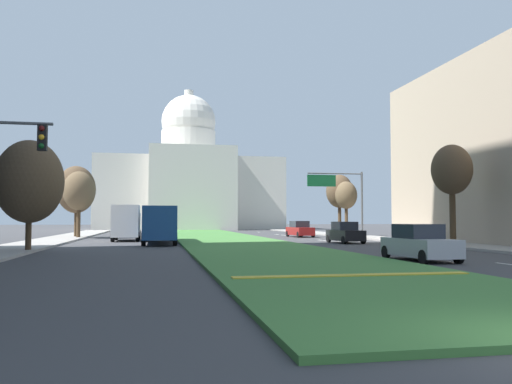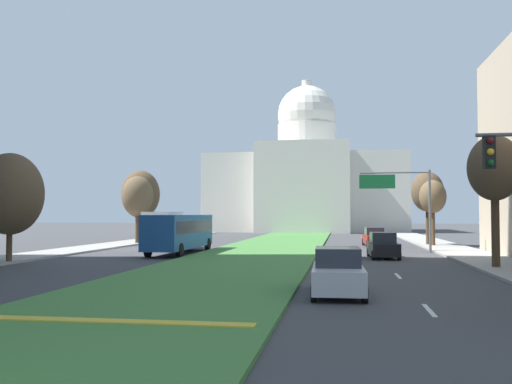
{
  "view_description": "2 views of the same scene",
  "coord_description": "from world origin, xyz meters",
  "px_view_note": "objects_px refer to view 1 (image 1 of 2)",
  "views": [
    {
      "loc": [
        -6.41,
        -7.03,
        2.01
      ],
      "look_at": [
        1.6,
        34.67,
        4.16
      ],
      "focal_mm": 36.97,
      "sensor_mm": 36.0,
      "label": 1
    },
    {
      "loc": [
        6.22,
        -4.86,
        3.01
      ],
      "look_at": [
        -1.59,
        46.02,
        5.05
      ],
      "focal_mm": 39.26,
      "sensor_mm": 36.0,
      "label": 2
    }
  ],
  "objects_px": {
    "street_tree_left_distant": "(76,190)",
    "street_tree_right_mid": "(452,171)",
    "city_bus": "(159,222)",
    "street_tree_right_distant": "(339,192)",
    "box_truck_delivery": "(126,222)",
    "overhead_guide_sign": "(341,191)",
    "sedan_lead_stopped": "(419,243)",
    "sedan_distant": "(300,230)",
    "street_tree_left_mid": "(30,182)",
    "sedan_midblock": "(345,233)",
    "street_tree_right_far": "(346,196)",
    "street_tree_left_far": "(79,191)",
    "capitol_building": "(189,185)"
  },
  "relations": [
    {
      "from": "overhead_guide_sign",
      "to": "street_tree_right_far",
      "type": "bearing_deg",
      "value": 66.57
    },
    {
      "from": "street_tree_left_mid",
      "to": "city_bus",
      "type": "bearing_deg",
      "value": 52.18
    },
    {
      "from": "capitol_building",
      "to": "city_bus",
      "type": "bearing_deg",
      "value": -95.83
    },
    {
      "from": "street_tree_right_mid",
      "to": "street_tree_right_far",
      "type": "height_order",
      "value": "street_tree_right_mid"
    },
    {
      "from": "sedan_distant",
      "to": "street_tree_left_far",
      "type": "bearing_deg",
      "value": -179.31
    },
    {
      "from": "sedan_lead_stopped",
      "to": "box_truck_delivery",
      "type": "bearing_deg",
      "value": 120.28
    },
    {
      "from": "street_tree_right_mid",
      "to": "box_truck_delivery",
      "type": "height_order",
      "value": "street_tree_right_mid"
    },
    {
      "from": "sedan_lead_stopped",
      "to": "sedan_midblock",
      "type": "xyz_separation_m",
      "value": [
        2.93,
        17.87,
        0.0
      ]
    },
    {
      "from": "street_tree_right_far",
      "to": "city_bus",
      "type": "bearing_deg",
      "value": -149.77
    },
    {
      "from": "capitol_building",
      "to": "street_tree_left_far",
      "type": "distance_m",
      "value": 49.72
    },
    {
      "from": "street_tree_left_distant",
      "to": "sedan_distant",
      "type": "xyz_separation_m",
      "value": [
        23.84,
        -2.28,
        -4.26
      ]
    },
    {
      "from": "overhead_guide_sign",
      "to": "street_tree_right_far",
      "type": "height_order",
      "value": "overhead_guide_sign"
    },
    {
      "from": "street_tree_left_distant",
      "to": "street_tree_right_mid",
      "type": "bearing_deg",
      "value": -39.31
    },
    {
      "from": "overhead_guide_sign",
      "to": "capitol_building",
      "type": "bearing_deg",
      "value": 101.18
    },
    {
      "from": "overhead_guide_sign",
      "to": "box_truck_delivery",
      "type": "bearing_deg",
      "value": 175.51
    },
    {
      "from": "sedan_distant",
      "to": "street_tree_right_distant",
      "type": "bearing_deg",
      "value": 14.93
    },
    {
      "from": "street_tree_left_mid",
      "to": "sedan_lead_stopped",
      "type": "distance_m",
      "value": 22.68
    },
    {
      "from": "box_truck_delivery",
      "to": "city_bus",
      "type": "relative_size",
      "value": 0.58
    },
    {
      "from": "overhead_guide_sign",
      "to": "sedan_lead_stopped",
      "type": "height_order",
      "value": "overhead_guide_sign"
    },
    {
      "from": "street_tree_left_mid",
      "to": "sedan_lead_stopped",
      "type": "xyz_separation_m",
      "value": [
        19.93,
        -10.28,
        -3.42
      ]
    },
    {
      "from": "overhead_guide_sign",
      "to": "street_tree_right_distant",
      "type": "height_order",
      "value": "street_tree_right_distant"
    },
    {
      "from": "street_tree_left_mid",
      "to": "box_truck_delivery",
      "type": "distance_m",
      "value": 16.38
    },
    {
      "from": "sedan_midblock",
      "to": "street_tree_left_mid",
      "type": "bearing_deg",
      "value": -161.64
    },
    {
      "from": "street_tree_left_mid",
      "to": "street_tree_left_distant",
      "type": "height_order",
      "value": "street_tree_left_distant"
    },
    {
      "from": "street_tree_left_distant",
      "to": "capitol_building",
      "type": "bearing_deg",
      "value": 72.01
    },
    {
      "from": "sedan_distant",
      "to": "city_bus",
      "type": "xyz_separation_m",
      "value": [
        -15.29,
        -12.17,
        0.95
      ]
    },
    {
      "from": "street_tree_left_distant",
      "to": "sedan_distant",
      "type": "bearing_deg",
      "value": -5.46
    },
    {
      "from": "overhead_guide_sign",
      "to": "sedan_lead_stopped",
      "type": "bearing_deg",
      "value": -101.55
    },
    {
      "from": "street_tree_right_far",
      "to": "street_tree_left_distant",
      "type": "distance_m",
      "value": 29.27
    },
    {
      "from": "sedan_lead_stopped",
      "to": "box_truck_delivery",
      "type": "relative_size",
      "value": 0.72
    },
    {
      "from": "street_tree_right_distant",
      "to": "box_truck_delivery",
      "type": "height_order",
      "value": "street_tree_right_distant"
    },
    {
      "from": "street_tree_left_far",
      "to": "city_bus",
      "type": "distance_m",
      "value": 14.6
    },
    {
      "from": "box_truck_delivery",
      "to": "sedan_lead_stopped",
      "type": "bearing_deg",
      "value": -59.72
    },
    {
      "from": "capitol_building",
      "to": "sedan_midblock",
      "type": "bearing_deg",
      "value": -81.74
    },
    {
      "from": "street_tree_left_far",
      "to": "sedan_midblock",
      "type": "distance_m",
      "value": 27.38
    },
    {
      "from": "city_bus",
      "to": "street_tree_left_distant",
      "type": "bearing_deg",
      "value": 120.61
    },
    {
      "from": "street_tree_right_far",
      "to": "overhead_guide_sign",
      "type": "bearing_deg",
      "value": -113.43
    },
    {
      "from": "overhead_guide_sign",
      "to": "street_tree_left_distant",
      "type": "xyz_separation_m",
      "value": [
        -25.61,
        10.64,
        0.43
      ]
    },
    {
      "from": "street_tree_right_mid",
      "to": "sedan_midblock",
      "type": "distance_m",
      "value": 10.0
    },
    {
      "from": "overhead_guide_sign",
      "to": "city_bus",
      "type": "xyz_separation_m",
      "value": [
        -17.06,
        -3.8,
        -2.88
      ]
    },
    {
      "from": "overhead_guide_sign",
      "to": "city_bus",
      "type": "relative_size",
      "value": 0.59
    },
    {
      "from": "street_tree_left_mid",
      "to": "sedan_midblock",
      "type": "distance_m",
      "value": 24.32
    },
    {
      "from": "street_tree_left_far",
      "to": "city_bus",
      "type": "xyz_separation_m",
      "value": [
        7.92,
        -11.89,
        -3.02
      ]
    },
    {
      "from": "street_tree_right_mid",
      "to": "street_tree_right_far",
      "type": "distance_m",
      "value": 21.43
    },
    {
      "from": "street_tree_right_mid",
      "to": "city_bus",
      "type": "bearing_deg",
      "value": 155.46
    },
    {
      "from": "street_tree_right_far",
      "to": "sedan_lead_stopped",
      "type": "distance_m",
      "value": 33.64
    },
    {
      "from": "street_tree_right_mid",
      "to": "street_tree_left_far",
      "type": "xyz_separation_m",
      "value": [
        -28.49,
        21.29,
        -0.67
      ]
    },
    {
      "from": "sedan_midblock",
      "to": "sedan_distant",
      "type": "xyz_separation_m",
      "value": [
        0.23,
        14.63,
        0.0
      ]
    },
    {
      "from": "street_tree_right_mid",
      "to": "street_tree_right_distant",
      "type": "relative_size",
      "value": 1.04
    },
    {
      "from": "street_tree_right_distant",
      "to": "sedan_lead_stopped",
      "type": "bearing_deg",
      "value": -103.69
    }
  ]
}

